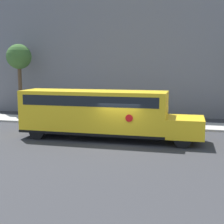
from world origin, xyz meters
The scene contains 5 objects.
ground_plane centered at (0.00, 0.00, 0.00)m, with size 60.00×60.00×0.00m, color #333335.
sidewalk_strip centered at (0.00, 6.50, 0.07)m, with size 44.00×3.00×0.15m.
building_backdrop centered at (0.00, 13.00, 5.84)m, with size 32.00×4.00×11.68m.
school_bus centered at (-1.52, 0.90, 1.79)m, with size 11.58×2.57×3.13m.
tree_far_sidewalk centered at (-11.84, 8.98, 5.47)m, with size 2.37×2.37×6.80m.
Camera 1 is at (3.93, -18.16, 4.64)m, focal length 50.00 mm.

